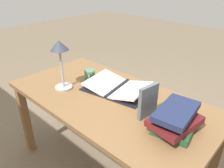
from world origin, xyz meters
TOP-DOWN VIEW (x-y plane):
  - ground_plane at (0.00, 0.00)m, footprint 12.00×12.00m
  - reading_desk at (0.00, 0.00)m, footprint 1.54×0.79m
  - open_book at (0.03, -0.13)m, footprint 0.54×0.42m
  - book_stack_tall at (-0.53, 0.02)m, footprint 0.25×0.32m
  - book_standing_upright at (-0.33, 0.01)m, footprint 0.05×0.15m
  - reading_lamp at (0.35, 0.14)m, footprint 0.13×0.13m
  - coffee_mug at (0.32, -0.10)m, footprint 0.10×0.10m

SIDE VIEW (x-z plane):
  - ground_plane at x=0.00m, z-range 0.00..0.00m
  - reading_desk at x=0.00m, z-range 0.28..1.00m
  - open_book at x=0.03m, z-range 0.72..0.78m
  - coffee_mug at x=0.32m, z-range 0.73..0.81m
  - book_stack_tall at x=-0.53m, z-range 0.73..0.88m
  - book_standing_upright at x=-0.33m, z-range 0.73..0.94m
  - reading_lamp at x=0.35m, z-range 0.81..1.20m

